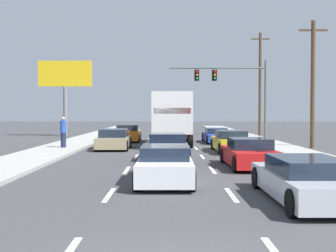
# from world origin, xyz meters

# --- Properties ---
(ground_plane) EXTENTS (140.00, 140.00, 0.00)m
(ground_plane) POSITION_xyz_m (0.00, 25.00, 0.00)
(ground_plane) COLOR #3D3D3F
(sidewalk_right) EXTENTS (2.98, 80.00, 0.14)m
(sidewalk_right) POSITION_xyz_m (6.74, 20.00, 0.07)
(sidewalk_right) COLOR #9E9E99
(sidewalk_right) RESTS_ON ground_plane
(sidewalk_left) EXTENTS (2.98, 80.00, 0.14)m
(sidewalk_left) POSITION_xyz_m (-6.74, 20.00, 0.07)
(sidewalk_left) COLOR #9E9E99
(sidewalk_left) RESTS_ON ground_plane
(lane_markings) EXTENTS (3.54, 57.00, 0.01)m
(lane_markings) POSITION_xyz_m (0.00, 23.78, 0.00)
(lane_markings) COLOR silver
(lane_markings) RESTS_ON ground_plane
(car_orange) EXTENTS (2.04, 4.46, 1.30)m
(car_orange) POSITION_xyz_m (-3.21, 27.68, 0.60)
(car_orange) COLOR orange
(car_orange) RESTS_ON ground_plane
(car_tan) EXTENTS (2.04, 4.37, 1.25)m
(car_tan) POSITION_xyz_m (-3.41, 20.73, 0.57)
(car_tan) COLOR tan
(car_tan) RESTS_ON ground_plane
(box_truck) EXTENTS (2.74, 8.16, 3.54)m
(box_truck) POSITION_xyz_m (0.16, 23.76, 2.02)
(box_truck) COLOR white
(box_truck) RESTS_ON ground_plane
(car_navy) EXTENTS (2.08, 4.10, 1.30)m
(car_navy) POSITION_xyz_m (-0.11, 14.50, 0.61)
(car_navy) COLOR #141E4C
(car_navy) RESTS_ON ground_plane
(car_white) EXTENTS (1.84, 4.34, 1.21)m
(car_white) POSITION_xyz_m (-0.16, 8.40, 0.57)
(car_white) COLOR white
(car_white) RESTS_ON ground_plane
(car_blue) EXTENTS (1.84, 4.64, 1.09)m
(car_blue) POSITION_xyz_m (3.55, 26.23, 0.50)
(car_blue) COLOR #1E389E
(car_blue) RESTS_ON ground_plane
(car_yellow) EXTENTS (1.92, 4.69, 1.24)m
(car_yellow) POSITION_xyz_m (3.56, 18.98, 0.58)
(car_yellow) COLOR yellow
(car_yellow) RESTS_ON ground_plane
(car_red) EXTENTS (2.00, 4.26, 1.21)m
(car_red) POSITION_xyz_m (3.34, 12.19, 0.55)
(car_red) COLOR red
(car_red) RESTS_ON ground_plane
(car_silver) EXTENTS (1.97, 4.70, 1.13)m
(car_silver) POSITION_xyz_m (3.51, 5.50, 0.54)
(car_silver) COLOR #B7BABF
(car_silver) RESTS_ON ground_plane
(traffic_signal_mast) EXTENTS (8.61, 0.69, 6.84)m
(traffic_signal_mast) POSITION_xyz_m (5.05, 32.08, 5.02)
(traffic_signal_mast) COLOR #595B56
(traffic_signal_mast) RESTS_ON ground_plane
(utility_pole_mid) EXTENTS (1.80, 0.28, 8.07)m
(utility_pole_mid) POSITION_xyz_m (9.13, 21.48, 4.17)
(utility_pole_mid) COLOR brown
(utility_pole_mid) RESTS_ON ground_plane
(utility_pole_far) EXTENTS (1.80, 0.28, 10.03)m
(utility_pole_far) POSITION_xyz_m (8.97, 36.13, 5.16)
(utility_pole_far) COLOR brown
(utility_pole_far) RESTS_ON ground_plane
(roadside_billboard) EXTENTS (5.01, 0.36, 7.09)m
(roadside_billboard) POSITION_xyz_m (-9.72, 34.27, 5.17)
(roadside_billboard) COLOR slate
(roadside_billboard) RESTS_ON ground_plane
(pedestrian_near_corner) EXTENTS (0.38, 0.38, 1.87)m
(pedestrian_near_corner) POSITION_xyz_m (-6.46, 20.34, 1.08)
(pedestrian_near_corner) COLOR #1E233F
(pedestrian_near_corner) RESTS_ON sidewalk_left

